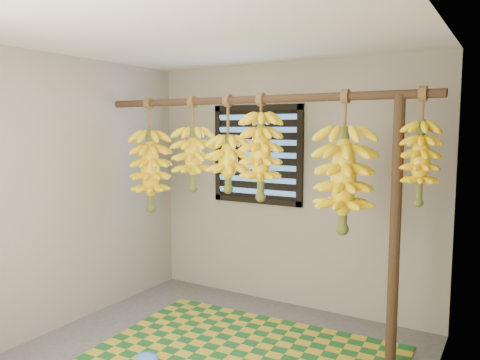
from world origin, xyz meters
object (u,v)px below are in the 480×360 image
Objects in this scene: plastic_bag at (147,358)px; support_post at (395,236)px; banana_bunch_b at (193,159)px; banana_bunch_d at (261,156)px; banana_bunch_a at (150,171)px; banana_bunch_e at (344,180)px; banana_bunch_c at (228,163)px; banana_bunch_f at (420,163)px.

support_post is at bearing 28.92° from plastic_bag.
banana_bunch_d is at bearing 0.00° from banana_bunch_b.
banana_bunch_d is at bearing 60.72° from plastic_bag.
banana_bunch_a is 1.90m from banana_bunch_e.
banana_bunch_d is 0.72m from banana_bunch_e.
banana_bunch_d is at bearing 0.00° from banana_bunch_c.
banana_bunch_d reaches higher than plastic_bag.
banana_bunch_b is at bearing 180.00° from banana_bunch_d.
support_post is at bearing 0.00° from banana_bunch_a.
banana_bunch_b and banana_bunch_d have the same top height.
banana_bunch_b is at bearing 102.72° from plastic_bag.
support_post is at bearing 180.00° from banana_bunch_f.
banana_bunch_b is at bearing 180.00° from banana_bunch_c.
support_post is at bearing 0.00° from banana_bunch_b.
banana_bunch_a and banana_bunch_c have the same top height.
support_post is at bearing 0.00° from banana_bunch_d.
banana_bunch_c is (0.37, 0.00, -0.03)m from banana_bunch_b.
banana_bunch_c is 1.02m from banana_bunch_e.
plastic_bag is 0.22× the size of banana_bunch_d.
banana_bunch_b is at bearing 180.00° from banana_bunch_e.
plastic_bag is at bearing -153.23° from banana_bunch_f.
banana_bunch_a is 2.44m from banana_bunch_f.
banana_bunch_b and banana_bunch_f have the same top height.
plastic_bag is 1.79m from banana_bunch_d.
banana_bunch_d is 1.24m from banana_bunch_f.
banana_bunch_b is (-0.20, 0.87, 1.45)m from plastic_bag.
banana_bunch_b is 0.37m from banana_bunch_c.
banana_bunch_a and banana_bunch_e have the same top height.
banana_bunch_c is at bearing 78.82° from plastic_bag.
banana_bunch_a is (-2.29, -0.00, 0.36)m from support_post.
banana_bunch_b reaches higher than plastic_bag.
banana_bunch_e is 1.31× the size of banana_bunch_f.
banana_bunch_d is at bearing 180.00° from banana_bunch_f.
banana_bunch_e is at bearing 180.00° from support_post.
banana_bunch_d is (-1.09, 0.00, 0.54)m from support_post.
banana_bunch_e reaches higher than support_post.
banana_bunch_b is at bearing 0.00° from banana_bunch_a.
support_post is 10.30× the size of plastic_bag.
plastic_bag is 0.23× the size of banana_bunch_b.
banana_bunch_f is (1.56, 0.00, 0.06)m from banana_bunch_c.
banana_bunch_e is at bearing 0.00° from banana_bunch_d.
plastic_bag is (-1.58, -0.87, -0.95)m from support_post.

